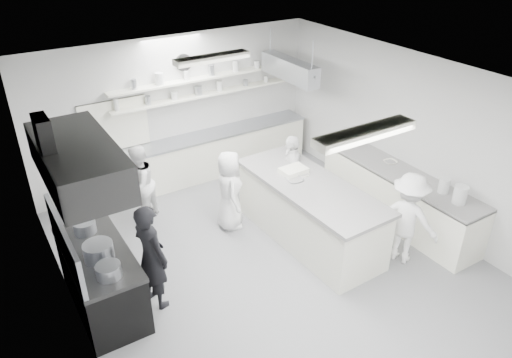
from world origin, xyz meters
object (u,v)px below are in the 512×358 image
right_counter (398,197)px  cook_stove (151,256)px  stove (102,281)px  prep_island (309,213)px  back_counter (199,157)px  cook_back (139,184)px

right_counter → cook_stove: cook_stove is taller
stove → prep_island: size_ratio=0.64×
stove → back_counter: back_counter is taller
right_counter → cook_stove: 4.62m
stove → right_counter: size_ratio=0.55×
stove → prep_island: bearing=-3.8°
stove → cook_stove: 0.82m
cook_back → right_counter: bearing=109.6°
stove → prep_island: (3.50, -0.23, 0.07)m
back_counter → cook_stove: bearing=-125.8°
back_counter → right_counter: (2.35, -3.40, 0.01)m
prep_island → cook_stove: cook_stove is taller
right_counter → prep_island: (-1.75, 0.37, 0.05)m
prep_island → cook_stove: (-2.84, -0.09, 0.31)m
back_counter → prep_island: size_ratio=1.78×
right_counter → cook_stove: size_ratio=2.00×
stove → cook_back: 2.30m
right_counter → cook_stove: bearing=176.5°
stove → right_counter: (5.25, -0.60, 0.02)m
cook_stove → stove: bearing=47.3°
stove → cook_stove: cook_stove is taller
back_counter → right_counter: bearing=-55.3°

